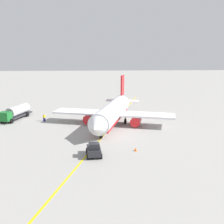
{
  "coord_description": "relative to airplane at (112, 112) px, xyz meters",
  "views": [
    {
      "loc": [
        54.49,
        -3.6,
        15.12
      ],
      "look_at": [
        0.0,
        0.0,
        3.0
      ],
      "focal_mm": 41.52,
      "sensor_mm": 36.0,
      "label": 1
    }
  ],
  "objects": [
    {
      "name": "airplane",
      "position": [
        0.0,
        0.0,
        0.0
      ],
      "size": [
        28.54,
        26.99,
        9.99
      ],
      "color": "white",
      "rests_on": "ground"
    },
    {
      "name": "safety_cone_nose",
      "position": [
        16.03,
        2.65,
        -2.53
      ],
      "size": [
        0.5,
        0.5,
        0.55
      ],
      "primitive_type": "cone",
      "color": "#F2590F",
      "rests_on": "ground"
    },
    {
      "name": "refueling_worker",
      "position": [
        -4.27,
        -15.58,
        -1.99
      ],
      "size": [
        0.61,
        0.63,
        1.71
      ],
      "color": "navy",
      "rests_on": "ground"
    },
    {
      "name": "pushback_tug",
      "position": [
        17.73,
        -4.03,
        -1.8
      ],
      "size": [
        3.73,
        2.53,
        2.2
      ],
      "color": "#232328",
      "rests_on": "ground"
    },
    {
      "name": "fuel_tanker",
      "position": [
        -6.75,
        -22.69,
        -1.08
      ],
      "size": [
        10.85,
        5.31,
        3.15
      ],
      "color": "#2D2D33",
      "rests_on": "ground"
    },
    {
      "name": "taxi_line_marking",
      "position": [
        0.42,
        -0.12,
        -2.8
      ],
      "size": [
        76.71,
        22.97,
        0.01
      ],
      "primitive_type": "cube",
      "rotation": [
        0.0,
        0.0,
        -0.29
      ],
      "color": "yellow",
      "rests_on": "ground"
    },
    {
      "name": "ground_plane",
      "position": [
        0.42,
        -0.12,
        -2.81
      ],
      "size": [
        400.0,
        400.0,
        0.0
      ],
      "primitive_type": "plane",
      "color": "#9E9B96"
    }
  ]
}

